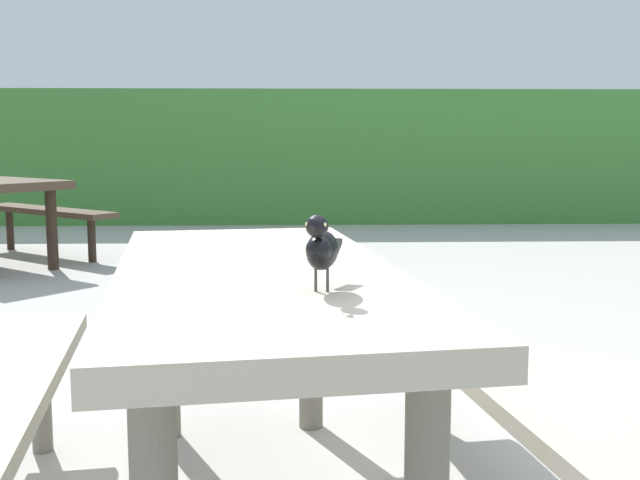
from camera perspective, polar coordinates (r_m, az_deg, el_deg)
hedge_wall at (r=10.64m, az=-0.66°, el=6.13°), size 28.00×1.83×1.67m
picnic_table_foreground at (r=2.21m, az=-4.52°, el=-6.69°), size 1.91×1.93×0.74m
bird_grackle at (r=1.81m, az=0.10°, el=-0.58°), size 0.11×0.28×0.18m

